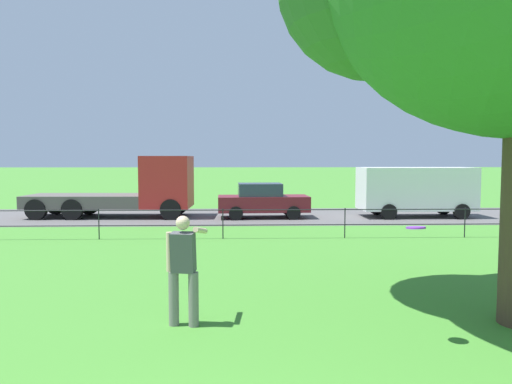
{
  "coord_description": "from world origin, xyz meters",
  "views": [
    {
      "loc": [
        0.58,
        -2.07,
        2.62
      ],
      "look_at": [
        0.96,
        9.37,
        1.82
      ],
      "focal_mm": 33.41,
      "sensor_mm": 36.0,
      "label": 1
    }
  ],
  "objects_px": {
    "car_maroon_right": "(262,200)",
    "flatbed_truck_far_left": "(135,190)",
    "frisbee": "(416,228)",
    "person_thrower": "(183,266)",
    "panel_van_center": "(416,189)"
  },
  "relations": [
    {
      "from": "frisbee",
      "to": "car_maroon_right",
      "type": "distance_m",
      "value": 14.65
    },
    {
      "from": "person_thrower",
      "to": "panel_van_center",
      "type": "relative_size",
      "value": 0.35
    },
    {
      "from": "frisbee",
      "to": "car_maroon_right",
      "type": "bearing_deg",
      "value": 95.83
    },
    {
      "from": "frisbee",
      "to": "flatbed_truck_far_left",
      "type": "xyz_separation_m",
      "value": [
        -7.23,
        15.06,
        -0.44
      ]
    },
    {
      "from": "flatbed_truck_far_left",
      "to": "car_maroon_right",
      "type": "distance_m",
      "value": 5.78
    },
    {
      "from": "frisbee",
      "to": "flatbed_truck_far_left",
      "type": "relative_size",
      "value": 0.05
    },
    {
      "from": "frisbee",
      "to": "panel_van_center",
      "type": "distance_m",
      "value": 15.65
    },
    {
      "from": "flatbed_truck_far_left",
      "to": "car_maroon_right",
      "type": "height_order",
      "value": "flatbed_truck_far_left"
    },
    {
      "from": "car_maroon_right",
      "to": "flatbed_truck_far_left",
      "type": "bearing_deg",
      "value": 174.87
    },
    {
      "from": "person_thrower",
      "to": "car_maroon_right",
      "type": "relative_size",
      "value": 0.43
    },
    {
      "from": "frisbee",
      "to": "flatbed_truck_far_left",
      "type": "distance_m",
      "value": 16.71
    },
    {
      "from": "panel_van_center",
      "to": "car_maroon_right",
      "type": "bearing_deg",
      "value": -179.09
    },
    {
      "from": "panel_van_center",
      "to": "flatbed_truck_far_left",
      "type": "bearing_deg",
      "value": 178.17
    },
    {
      "from": "person_thrower",
      "to": "flatbed_truck_far_left",
      "type": "relative_size",
      "value": 0.24
    },
    {
      "from": "person_thrower",
      "to": "panel_van_center",
      "type": "distance_m",
      "value": 16.4
    }
  ]
}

